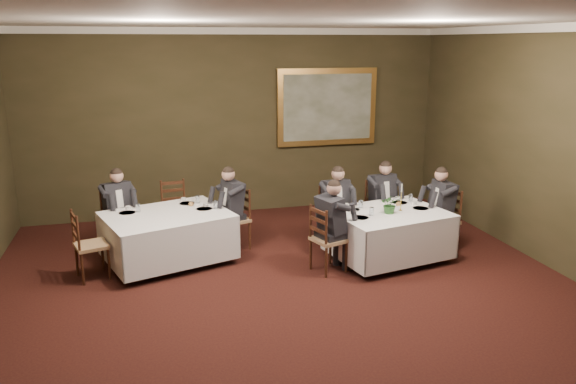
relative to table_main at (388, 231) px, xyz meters
name	(u,v)px	position (x,y,z in m)	size (l,w,h in m)	color
ground	(311,333)	(-1.80, -1.89, -0.45)	(10.00, 10.00, 0.00)	black
ceiling	(315,16)	(-1.80, -1.89, 3.05)	(8.00, 10.00, 0.10)	silver
back_wall	(236,123)	(-1.80, 3.11, 1.30)	(8.00, 0.10, 3.50)	#302C18
crown_molding	(315,22)	(-1.80, -1.89, 2.99)	(8.00, 10.00, 0.12)	white
table_main	(388,231)	(0.00, 0.00, 0.00)	(1.89, 1.58, 0.67)	black
table_second	(168,234)	(-3.27, 0.74, 0.00)	(2.11, 1.84, 0.67)	black
chair_main_backleft	(334,229)	(-0.61, 0.76, -0.17)	(0.49, 0.47, 1.00)	#95724C
diner_main_backleft	(335,216)	(-0.61, 0.75, 0.06)	(0.46, 0.53, 1.35)	black
chair_main_backright	(380,222)	(0.27, 0.93, -0.17)	(0.51, 0.49, 1.00)	#95724C
diner_main_backright	(381,209)	(0.28, 0.92, 0.06)	(0.48, 0.54, 1.35)	black
chair_main_endleft	(328,253)	(-1.04, -0.21, -0.17)	(0.54, 0.55, 1.00)	#95724C
diner_main_endleft	(329,238)	(-1.03, -0.20, 0.06)	(0.58, 0.53, 1.35)	black
chair_main_endright	(442,232)	(1.04, 0.20, -0.17)	(0.43, 0.45, 1.00)	#95724C
diner_main_endright	(443,218)	(1.03, 0.20, 0.06)	(0.49, 0.43, 1.35)	black
chair_sec_backleft	(119,233)	(-4.01, 1.47, -0.17)	(0.56, 0.55, 1.00)	#95724C
diner_sec_backleft	(118,219)	(-4.00, 1.46, 0.06)	(0.55, 0.59, 1.35)	black
chair_sec_backright	(176,223)	(-3.09, 1.76, -0.17)	(0.48, 0.47, 1.00)	#95724C
chair_sec_endright	(235,231)	(-2.19, 1.08, -0.17)	(0.53, 0.54, 1.00)	#95724C
diner_sec_endright	(234,218)	(-2.20, 1.08, 0.06)	(0.58, 0.52, 1.35)	black
chair_sec_endleft	(92,259)	(-4.35, 0.40, -0.17)	(0.53, 0.54, 1.00)	#95724C
centerpiece	(390,203)	(-0.02, -0.07, 0.47)	(0.28, 0.24, 0.31)	#2D5926
candlestick	(401,200)	(0.20, 0.03, 0.47)	(0.06, 0.06, 0.43)	gold
place_setting_table_main	(354,207)	(-0.46, 0.28, 0.35)	(0.33, 0.31, 0.14)	white
place_setting_table_second	(131,210)	(-3.79, 0.98, 0.35)	(0.33, 0.31, 0.14)	white
painting	(327,107)	(0.00, 3.05, 1.56)	(2.01, 0.09, 1.50)	#E6AE54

